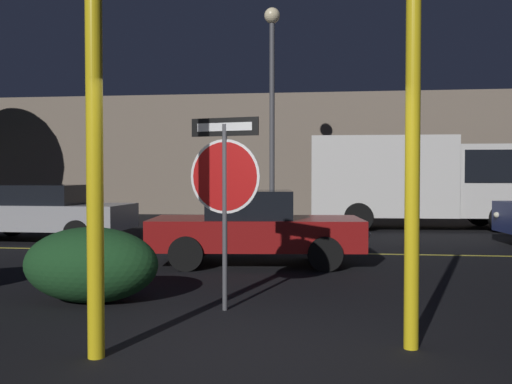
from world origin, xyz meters
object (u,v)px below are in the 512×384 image
object	(u,v)px
stop_sign	(225,176)
delivery_truck	(427,177)
street_lamp	(272,81)
yellow_pole_right	(412,163)
hedge_bush_1	(91,265)
passing_car_2	(255,227)
yellow_pole_left	(95,167)
passing_car_1	(43,212)

from	to	relation	value
stop_sign	delivery_truck	xyz separation A→B (m)	(4.32, 11.23, -0.05)
stop_sign	street_lamp	xyz separation A→B (m)	(-0.42, 10.71, 2.92)
yellow_pole_right	hedge_bush_1	distance (m)	4.30
yellow_pole_right	passing_car_2	bearing A→B (deg)	112.98
stop_sign	passing_car_2	world-z (taller)	stop_sign
yellow_pole_left	street_lamp	bearing A→B (deg)	88.13
passing_car_2	yellow_pole_right	bearing A→B (deg)	17.24
yellow_pole_left	delivery_truck	world-z (taller)	yellow_pole_left
passing_car_2	stop_sign	bearing A→B (deg)	-4.48
yellow_pole_right	street_lamp	world-z (taller)	street_lamp
stop_sign	yellow_pole_right	xyz separation A→B (m)	(2.02, -1.31, 0.12)
yellow_pole_right	street_lamp	distance (m)	12.57
hedge_bush_1	yellow_pole_left	bearing A→B (deg)	-65.89
yellow_pole_left	hedge_bush_1	distance (m)	2.65
passing_car_1	delivery_truck	world-z (taller)	delivery_truck
passing_car_1	yellow_pole_right	bearing A→B (deg)	-134.71
passing_car_1	delivery_truck	distance (m)	11.14
stop_sign	passing_car_1	distance (m)	9.01
yellow_pole_right	hedge_bush_1	bearing A→B (deg)	158.12
yellow_pole_left	passing_car_1	bearing A→B (deg)	119.97
street_lamp	passing_car_1	bearing A→B (deg)	-144.16
stop_sign	yellow_pole_left	distance (m)	2.09
stop_sign	passing_car_2	bearing A→B (deg)	103.89
stop_sign	delivery_truck	world-z (taller)	delivery_truck
yellow_pole_left	delivery_truck	distance (m)	14.13
yellow_pole_right	delivery_truck	bearing A→B (deg)	79.58
hedge_bush_1	street_lamp	world-z (taller)	street_lamp
hedge_bush_1	delivery_truck	distance (m)	12.64
hedge_bush_1	delivery_truck	size ratio (longest dim) A/B	0.26
passing_car_1	delivery_truck	size ratio (longest dim) A/B	0.66
yellow_pole_left	hedge_bush_1	bearing A→B (deg)	114.11
yellow_pole_left	delivery_truck	bearing A→B (deg)	68.58
yellow_pole_right	street_lamp	xyz separation A→B (m)	(-2.44, 12.01, 2.79)
hedge_bush_1	passing_car_1	size ratio (longest dim) A/B	0.39
yellow_pole_left	passing_car_2	world-z (taller)	yellow_pole_left
yellow_pole_left	yellow_pole_right	xyz separation A→B (m)	(2.85, 0.61, 0.04)
stop_sign	delivery_truck	size ratio (longest dim) A/B	0.34
delivery_truck	passing_car_2	bearing A→B (deg)	-31.57
delivery_truck	street_lamp	xyz separation A→B (m)	(-4.75, -0.53, 2.97)
hedge_bush_1	street_lamp	bearing A→B (deg)	82.55
stop_sign	yellow_pole_left	world-z (taller)	yellow_pole_left
passing_car_1	street_lamp	world-z (taller)	street_lamp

